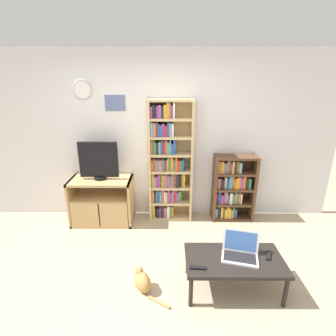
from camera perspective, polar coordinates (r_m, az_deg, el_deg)
ground_plane at (r=3.10m, az=-4.15°, el=-25.96°), size 18.00×18.00×0.00m
wall_back at (r=4.12m, az=-2.75°, el=6.66°), size 5.64×0.09×2.60m
tv_stand at (r=4.26m, az=-14.15°, el=-6.97°), size 0.95×0.50×0.72m
television at (r=4.05m, az=-14.86°, el=1.50°), size 0.58×0.18×0.58m
bookshelf_tall at (r=4.06m, az=0.03°, el=0.86°), size 0.67×0.27×1.90m
bookshelf_short at (r=4.30m, az=13.59°, el=-4.19°), size 0.65×0.29×1.06m
coffee_table at (r=3.02m, az=14.20°, el=-19.15°), size 1.03×0.55×0.39m
laptop at (r=3.01m, az=15.43°, el=-16.96°), size 0.43×0.36×0.26m
remote_near_laptop at (r=3.12m, az=21.01°, el=-17.31°), size 0.10×0.16×0.02m
remote_far_from_laptop at (r=2.80m, az=6.46°, el=-20.75°), size 0.16×0.06×0.02m
cat at (r=3.09m, az=-5.63°, el=-23.28°), size 0.44×0.41×0.26m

